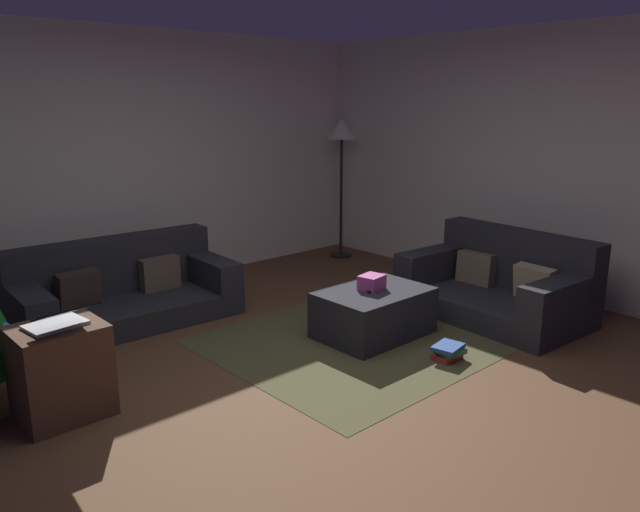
% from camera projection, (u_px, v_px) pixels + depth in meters
% --- Properties ---
extents(ground_plane, '(6.40, 6.40, 0.00)m').
position_uv_depth(ground_plane, '(324.00, 393.00, 4.12)').
color(ground_plane, brown).
extents(rear_partition, '(6.40, 0.12, 2.60)m').
position_uv_depth(rear_partition, '(108.00, 163.00, 6.04)').
color(rear_partition, silver).
rests_on(rear_partition, ground_plane).
extents(corner_partition, '(0.12, 6.40, 2.60)m').
position_uv_depth(corner_partition, '(567.00, 165.00, 5.85)').
color(corner_partition, silver).
rests_on(corner_partition, ground_plane).
extents(couch_left, '(1.90, 0.98, 0.71)m').
position_uv_depth(couch_left, '(122.00, 291.00, 5.44)').
color(couch_left, '#26262B').
rests_on(couch_left, ground_plane).
extents(couch_right, '(1.06, 1.64, 0.75)m').
position_uv_depth(couch_right, '(501.00, 285.00, 5.59)').
color(couch_right, '#26262B').
rests_on(couch_right, ground_plane).
extents(ottoman, '(0.90, 0.63, 0.39)m').
position_uv_depth(ottoman, '(374.00, 313.00, 5.09)').
color(ottoman, '#26262B').
rests_on(ottoman, ground_plane).
extents(gift_box, '(0.22, 0.20, 0.12)m').
position_uv_depth(gift_box, '(372.00, 282.00, 5.05)').
color(gift_box, '#B23F8C').
rests_on(gift_box, ottoman).
extents(tv_remote, '(0.10, 0.17, 0.02)m').
position_uv_depth(tv_remote, '(367.00, 289.00, 5.03)').
color(tv_remote, black).
rests_on(tv_remote, ottoman).
extents(side_table, '(0.52, 0.44, 0.59)m').
position_uv_depth(side_table, '(61.00, 371.00, 3.77)').
color(side_table, '#4C3323').
rests_on(side_table, ground_plane).
extents(laptop, '(0.37, 0.42, 0.17)m').
position_uv_depth(laptop, '(59.00, 320.00, 3.65)').
color(laptop, silver).
rests_on(laptop, side_table).
extents(book_stack, '(0.26, 0.22, 0.12)m').
position_uv_depth(book_stack, '(448.00, 352.00, 4.64)').
color(book_stack, '#B7332D').
rests_on(book_stack, ground_plane).
extents(corner_lamp, '(0.36, 0.36, 1.69)m').
position_uv_depth(corner_lamp, '(342.00, 139.00, 7.37)').
color(corner_lamp, black).
rests_on(corner_lamp, ground_plane).
extents(area_rug, '(2.60, 2.00, 0.01)m').
position_uv_depth(area_rug, '(373.00, 334.00, 5.14)').
color(area_rug, '#484629').
rests_on(area_rug, ground_plane).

